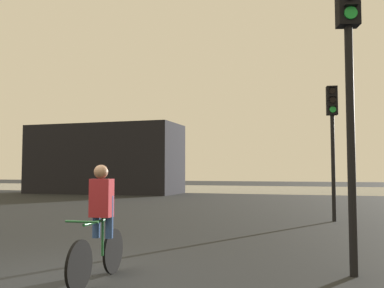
% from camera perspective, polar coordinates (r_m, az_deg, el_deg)
% --- Properties ---
extents(ground_plane, '(120.00, 120.00, 0.00)m').
position_cam_1_polar(ground_plane, '(6.41, -18.81, -17.25)').
color(ground_plane, black).
extents(water_strip, '(80.00, 16.00, 0.01)m').
position_cam_1_polar(water_strip, '(36.86, 11.79, -5.95)').
color(water_strip, slate).
rests_on(water_strip, ground).
extents(distant_building, '(10.58, 4.00, 4.73)m').
position_cam_1_polar(distant_building, '(30.48, -11.60, -2.01)').
color(distant_building, black).
rests_on(distant_building, ground).
extents(traffic_light_far_right, '(0.35, 0.37, 4.17)m').
position_cam_1_polar(traffic_light_far_right, '(13.91, 18.22, 2.23)').
color(traffic_light_far_right, black).
rests_on(traffic_light_far_right, ground).
extents(traffic_light_near_right, '(0.37, 0.39, 4.61)m').
position_cam_1_polar(traffic_light_near_right, '(6.95, 20.21, 10.48)').
color(traffic_light_near_right, black).
rests_on(traffic_light_near_right, ground).
extents(cyclist, '(0.46, 1.71, 1.62)m').
position_cam_1_polar(cyclist, '(6.24, -12.15, -10.09)').
color(cyclist, black).
rests_on(cyclist, ground).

